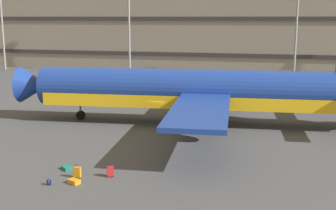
{
  "coord_description": "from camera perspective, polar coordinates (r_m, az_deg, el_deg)",
  "views": [
    {
      "loc": [
        11.04,
        -39.38,
        10.11
      ],
      "look_at": [
        2.64,
        -5.13,
        3.0
      ],
      "focal_mm": 46.55,
      "sensor_mm": 36.0,
      "label": 1
    }
  ],
  "objects": [
    {
      "name": "ground_plane",
      "position": [
        42.13,
        -1.82,
        -2.49
      ],
      "size": [
        600.0,
        600.0,
        0.0
      ],
      "primitive_type": "plane",
      "color": "#424449"
    },
    {
      "name": "terminal_structure",
      "position": [
        90.05,
        6.88,
        11.19
      ],
      "size": [
        155.36,
        18.07,
        19.83
      ],
      "color": "gray",
      "rests_on": "ground_plane"
    },
    {
      "name": "airliner",
      "position": [
        41.53,
        4.35,
        1.85
      ],
      "size": [
        36.97,
        29.83,
        10.92
      ],
      "color": "navy",
      "rests_on": "ground_plane"
    },
    {
      "name": "light_mast_far_left",
      "position": [
        91.5,
        -21.03,
        11.71
      ],
      "size": [
        1.8,
        0.5,
        20.24
      ],
      "color": "gray",
      "rests_on": "ground_plane"
    },
    {
      "name": "light_mast_center_left",
      "position": [
        75.6,
        16.59,
        11.84
      ],
      "size": [
        1.8,
        0.5,
        19.3
      ],
      "color": "gray",
      "rests_on": "ground_plane"
    },
    {
      "name": "suitcase_purple",
      "position": [
        27.97,
        -12.21,
        -9.76
      ],
      "size": [
        0.86,
        0.74,
        0.28
      ],
      "color": "orange",
      "rests_on": "ground_plane"
    },
    {
      "name": "suitcase_black",
      "position": [
        30.52,
        -13.13,
        -8.03
      ],
      "size": [
        0.91,
        0.87,
        0.22
      ],
      "color": "#147266",
      "rests_on": "ground_plane"
    },
    {
      "name": "suitcase_orange",
      "position": [
        28.62,
        -7.58,
        -8.59
      ],
      "size": [
        0.48,
        0.41,
        0.85
      ],
      "color": "#B21E23",
      "rests_on": "ground_plane"
    },
    {
      "name": "suitcase_red",
      "position": [
        28.81,
        -11.8,
        -8.58
      ],
      "size": [
        0.46,
        0.25,
        0.9
      ],
      "color": "orange",
      "rests_on": "ground_plane"
    },
    {
      "name": "backpack_upright",
      "position": [
        28.1,
        -15.3,
        -9.69
      ],
      "size": [
        0.37,
        0.32,
        0.46
      ],
      "color": "navy",
      "rests_on": "ground_plane"
    }
  ]
}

